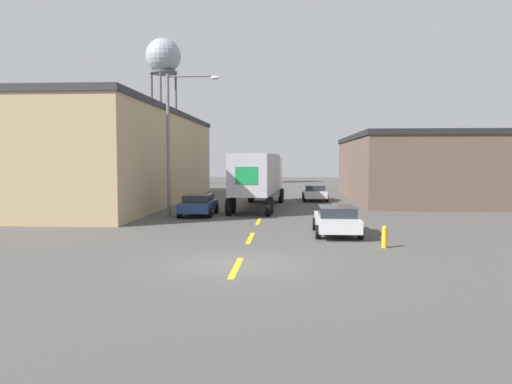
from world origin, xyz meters
The scene contains 11 objects.
ground_plane centered at (0.00, 0.00, 0.00)m, with size 160.00×160.00×0.00m, color #4C4947.
road_centerline centered at (0.00, 5.41, 0.00)m, with size 0.20×15.04×0.01m.
warehouse_left centered at (-11.66, 23.10, 3.63)m, with size 9.63×29.58×7.25m.
warehouse_right centered at (12.61, 27.11, 2.73)m, with size 11.52×19.86×5.46m.
semi_truck centered at (-0.42, 19.31, 2.32)m, with size 3.44×12.53×3.79m.
parked_car_right_far centered at (3.85, 25.48, 0.69)m, with size 2.02×4.33×1.30m.
parked_car_left_far centered at (-3.85, 14.05, 0.69)m, with size 2.02×4.33×1.30m.
parked_car_right_near centered at (3.85, 6.69, 0.69)m, with size 2.02×4.33×1.30m.
water_tower centered at (-15.00, 50.11, 16.65)m, with size 4.66×4.66×19.47m.
street_lamp centered at (-5.18, 13.57, 4.98)m, with size 3.25×0.32×8.52m.
fire_hydrant centered at (5.39, 3.38, 0.43)m, with size 0.22×0.22×0.86m.
Camera 1 is at (1.65, -16.11, 3.44)m, focal length 35.00 mm.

